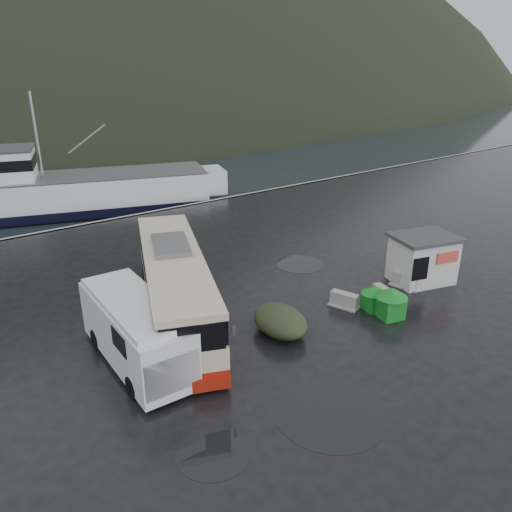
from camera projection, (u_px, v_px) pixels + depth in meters
ground at (262, 330)px, 22.54m from camera, size 160.00×160.00×0.00m
quay_edge at (102, 221)px, 37.48m from camera, size 160.00×0.60×1.50m
coach_bus at (177, 318)px, 23.56m from camera, size 7.38×12.55×3.47m
white_van at (139, 362)px, 20.16m from camera, size 2.52×6.84×2.84m
waste_bin_left at (389, 317)px, 23.65m from camera, size 1.35×1.35×1.54m
waste_bin_right at (372, 309)px, 24.37m from camera, size 1.06×1.06×1.28m
dome_tent at (280, 332)px, 22.33m from camera, size 2.52×3.25×1.17m
ticket_kiosk at (420, 281)px, 27.48m from camera, size 3.95×3.40×2.64m
jersey_barrier_a at (405, 287)px, 26.75m from camera, size 1.10×1.71×0.79m
jersey_barrier_b at (344, 306)px, 24.65m from camera, size 1.17×1.62×0.73m
jersey_barrier_c at (383, 300)px, 25.26m from camera, size 0.98×1.54×0.71m
fishing_trawler at (82, 196)px, 44.24m from camera, size 26.29×13.40×10.32m
puddles at (301, 359)px, 20.37m from camera, size 14.89×14.19×0.01m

